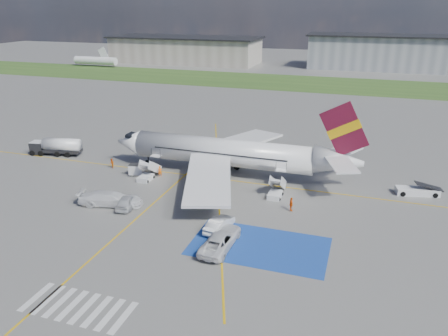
# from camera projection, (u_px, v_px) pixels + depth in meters

# --- Properties ---
(ground) EXTENTS (400.00, 400.00, 0.00)m
(ground) POSITION_uv_depth(u_px,v_px,m) (185.00, 215.00, 51.30)
(ground) COLOR #60605E
(ground) RESTS_ON ground
(grass_strip) EXTENTS (400.00, 30.00, 0.01)m
(grass_strip) POSITION_uv_depth(u_px,v_px,m) (305.00, 83.00, 135.64)
(grass_strip) COLOR #2D4C1E
(grass_strip) RESTS_ON ground
(taxiway_line_main) EXTENTS (120.00, 0.20, 0.01)m
(taxiway_line_main) POSITION_uv_depth(u_px,v_px,m) (218.00, 179.00, 61.95)
(taxiway_line_main) COLOR gold
(taxiway_line_main) RESTS_ON ground
(taxiway_line_cross) EXTENTS (0.20, 60.00, 0.01)m
(taxiway_line_cross) POSITION_uv_depth(u_px,v_px,m) (100.00, 251.00, 43.89)
(taxiway_line_cross) COLOR gold
(taxiway_line_cross) RESTS_ON ground
(taxiway_line_diag) EXTENTS (20.71, 56.45, 0.01)m
(taxiway_line_diag) POSITION_uv_depth(u_px,v_px,m) (218.00, 179.00, 61.95)
(taxiway_line_diag) COLOR gold
(taxiway_line_diag) RESTS_ON ground
(staging_box) EXTENTS (14.00, 8.00, 0.01)m
(staging_box) POSITION_uv_depth(u_px,v_px,m) (259.00, 246.00, 44.81)
(staging_box) COLOR #1A419C
(staging_box) RESTS_ON ground
(crosswalk) EXTENTS (9.00, 4.00, 0.01)m
(crosswalk) POSITION_uv_depth(u_px,v_px,m) (78.00, 307.00, 35.85)
(crosswalk) COLOR silver
(crosswalk) RESTS_ON ground
(terminal_west) EXTENTS (60.00, 22.00, 10.00)m
(terminal_west) POSITION_uv_depth(u_px,v_px,m) (186.00, 50.00, 181.09)
(terminal_west) COLOR #9E9488
(terminal_west) RESTS_ON ground
(terminal_centre) EXTENTS (48.00, 18.00, 12.00)m
(terminal_centre) POSITION_uv_depth(u_px,v_px,m) (376.00, 53.00, 163.15)
(terminal_centre) COLOR gray
(terminal_centre) RESTS_ON ground
(airliner) EXTENTS (36.81, 32.95, 11.92)m
(airliner) POSITION_uv_depth(u_px,v_px,m) (232.00, 153.00, 62.09)
(airliner) COLOR white
(airliner) RESTS_ON ground
(airstairs_fwd) EXTENTS (1.90, 5.20, 3.60)m
(airstairs_fwd) POSITION_uv_depth(u_px,v_px,m) (147.00, 175.00, 61.60)
(airstairs_fwd) COLOR white
(airstairs_fwd) RESTS_ON ground
(airstairs_aft) EXTENTS (1.90, 5.20, 3.60)m
(airstairs_aft) POSITION_uv_depth(u_px,v_px,m) (276.00, 192.00, 56.17)
(airstairs_aft) COLOR white
(airstairs_aft) RESTS_ON ground
(fuel_tanker) EXTENTS (8.52, 3.69, 2.82)m
(fuel_tanker) POSITION_uv_depth(u_px,v_px,m) (56.00, 148.00, 71.40)
(fuel_tanker) COLOR black
(fuel_tanker) RESTS_ON ground
(gpu_cart) EXTENTS (2.21, 1.65, 1.67)m
(gpu_cart) POSITION_uv_depth(u_px,v_px,m) (136.00, 170.00, 63.04)
(gpu_cart) COLOR white
(gpu_cart) RESTS_ON ground
(belt_loader) EXTENTS (5.95, 3.08, 1.72)m
(belt_loader) POSITION_uv_depth(u_px,v_px,m) (418.00, 191.00, 56.76)
(belt_loader) COLOR white
(belt_loader) RESTS_ON ground
(car_silver_a) EXTENTS (2.71, 4.80, 1.54)m
(car_silver_a) POSITION_uv_depth(u_px,v_px,m) (127.00, 201.00, 53.10)
(car_silver_a) COLOR #BABDC2
(car_silver_a) RESTS_ON ground
(car_silver_b) EXTENTS (2.37, 4.90, 1.55)m
(car_silver_b) POSITION_uv_depth(u_px,v_px,m) (219.00, 224.00, 47.61)
(car_silver_b) COLOR silver
(car_silver_b) RESTS_ON ground
(van_white_a) EXTENTS (2.73, 5.67, 2.10)m
(van_white_a) POSITION_uv_depth(u_px,v_px,m) (221.00, 237.00, 44.42)
(van_white_a) COLOR silver
(van_white_a) RESTS_ON ground
(van_white_b) EXTENTS (6.34, 3.66, 2.33)m
(van_white_b) POSITION_uv_depth(u_px,v_px,m) (110.00, 197.00, 53.49)
(van_white_b) COLOR white
(van_white_b) RESTS_ON ground
(crew_fwd) EXTENTS (0.68, 0.60, 1.57)m
(crew_fwd) POSITION_uv_depth(u_px,v_px,m) (160.00, 171.00, 62.50)
(crew_fwd) COLOR orange
(crew_fwd) RESTS_ON ground
(crew_nose) EXTENTS (0.94, 0.93, 1.53)m
(crew_nose) POSITION_uv_depth(u_px,v_px,m) (112.00, 164.00, 65.62)
(crew_nose) COLOR orange
(crew_nose) RESTS_ON ground
(crew_aft) EXTENTS (0.81, 1.11, 1.75)m
(crew_aft) POSITION_uv_depth(u_px,v_px,m) (291.00, 204.00, 52.12)
(crew_aft) COLOR orange
(crew_aft) RESTS_ON ground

